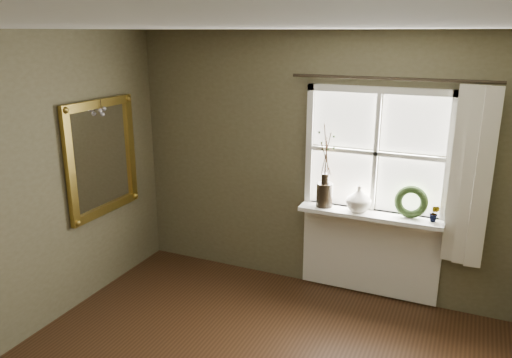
{
  "coord_description": "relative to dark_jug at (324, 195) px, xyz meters",
  "views": [
    {
      "loc": [
        1.37,
        -2.41,
        2.58
      ],
      "look_at": [
        -0.39,
        1.55,
        1.3
      ],
      "focal_mm": 35.0,
      "sensor_mm": 36.0,
      "label": 1
    }
  ],
  "objects": [
    {
      "name": "wreath",
      "position": [
        0.82,
        0.04,
        -0.0
      ],
      "size": [
        0.32,
        0.16,
        0.31
      ],
      "primitive_type": "torus",
      "rotation": [
        1.36,
        0.0,
        0.1
      ],
      "color": "#293D1B",
      "rests_on": "window_sill"
    },
    {
      "name": "gilt_mirror",
      "position": [
        -2.06,
        -0.77,
        0.35
      ],
      "size": [
        0.1,
        0.96,
        1.15
      ],
      "color": "white",
      "rests_on": "wall_left"
    },
    {
      "name": "potted_plant_left",
      "position": [
        0.04,
        0.0,
        -0.03
      ],
      "size": [
        0.11,
        0.09,
        0.18
      ],
      "primitive_type": "imported",
      "rotation": [
        0.0,
        0.0,
        0.28
      ],
      "color": "#293D1B",
      "rests_on": "window_sill"
    },
    {
      "name": "wall_back",
      "position": [
        -0.1,
        0.18,
        0.26
      ],
      "size": [
        4.0,
        0.1,
        2.6
      ],
      "primitive_type": "cube",
      "color": "brown",
      "rests_on": "ground"
    },
    {
      "name": "ceiling",
      "position": [
        -0.1,
        -2.12,
        1.56
      ],
      "size": [
        4.5,
        4.5,
        0.0
      ],
      "primitive_type": "plane",
      "color": "silver",
      "rests_on": "ground"
    },
    {
      "name": "curtain",
      "position": [
        1.29,
        0.01,
        0.33
      ],
      "size": [
        0.36,
        0.12,
        1.59
      ],
      "primitive_type": "cube",
      "color": "beige",
      "rests_on": "wall_back"
    },
    {
      "name": "curtain_rod",
      "position": [
        0.55,
        0.05,
        1.14
      ],
      "size": [
        1.84,
        0.03,
        0.03
      ],
      "primitive_type": "cylinder",
      "rotation": [
        0.0,
        1.57,
        0.0
      ],
      "color": "black",
      "rests_on": "wall_back"
    },
    {
      "name": "cream_vase",
      "position": [
        0.34,
        0.0,
        0.01
      ],
      "size": [
        0.32,
        0.32,
        0.25
      ],
      "primitive_type": "imported",
      "rotation": [
        0.0,
        0.0,
        0.41
      ],
      "color": "silver",
      "rests_on": "window_sill"
    },
    {
      "name": "potted_plant_right",
      "position": [
        1.03,
        0.0,
        -0.04
      ],
      "size": [
        0.11,
        0.1,
        0.16
      ],
      "primitive_type": "imported",
      "rotation": [
        0.0,
        0.0,
        -0.32
      ],
      "color": "#293D1B",
      "rests_on": "window_sill"
    },
    {
      "name": "window_frame",
      "position": [
        0.45,
        0.11,
        0.44
      ],
      "size": [
        1.36,
        0.06,
        1.24
      ],
      "color": "white",
      "rests_on": "wall_back"
    },
    {
      "name": "window_sill",
      "position": [
        0.45,
        0.0,
        -0.14
      ],
      "size": [
        1.36,
        0.26,
        0.04
      ],
      "primitive_type": "cube",
      "color": "white",
      "rests_on": "wall_back"
    },
    {
      "name": "dark_jug",
      "position": [
        0.0,
        0.0,
        0.0
      ],
      "size": [
        0.18,
        0.18,
        0.24
      ],
      "primitive_type": "cylinder",
      "rotation": [
        0.0,
        0.0,
        -0.15
      ],
      "color": "black",
      "rests_on": "window_sill"
    },
    {
      "name": "window_apron",
      "position": [
        0.45,
        0.11,
        -0.58
      ],
      "size": [
        1.36,
        0.04,
        0.88
      ],
      "primitive_type": "cube",
      "color": "white",
      "rests_on": "ground"
    }
  ]
}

